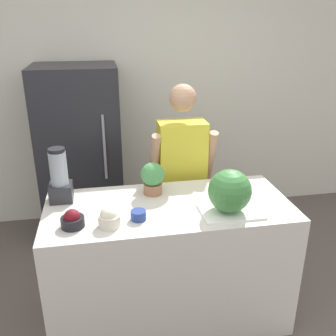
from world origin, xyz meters
name	(u,v)px	position (x,y,z in m)	size (l,w,h in m)	color
wall_back	(139,97)	(0.00, 2.06, 1.30)	(8.00, 0.06, 2.60)	silver
counter_island	(169,262)	(0.00, 0.37, 0.46)	(1.63, 0.73, 0.91)	beige
refrigerator	(81,154)	(-0.62, 1.69, 0.84)	(0.76, 0.67, 1.68)	#232328
person	(182,180)	(0.21, 0.93, 0.83)	(0.52, 0.26, 1.61)	gray
cutting_board	(231,212)	(0.37, 0.19, 0.92)	(0.39, 0.26, 0.01)	white
watermelon	(230,191)	(0.35, 0.20, 1.06)	(0.27, 0.27, 0.27)	#3D7F3D
bowl_cherries	(72,220)	(-0.61, 0.20, 0.96)	(0.14, 0.14, 0.11)	black
bowl_cream	(109,218)	(-0.40, 0.16, 0.97)	(0.13, 0.13, 0.13)	beige
bowl_small_blue	(138,215)	(-0.22, 0.21, 0.94)	(0.10, 0.10, 0.06)	navy
blender	(60,178)	(-0.70, 0.57, 1.07)	(0.15, 0.15, 0.37)	#28282D
potted_plant	(153,177)	(-0.08, 0.56, 1.04)	(0.17, 0.17, 0.23)	#996647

